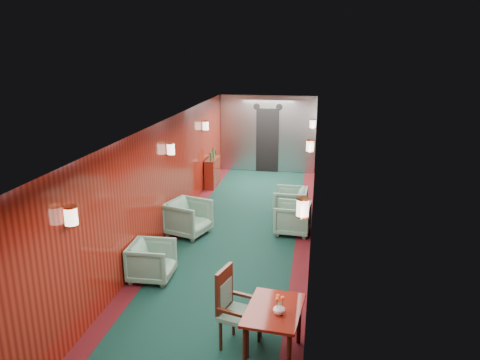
{
  "coord_description": "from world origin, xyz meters",
  "views": [
    {
      "loc": [
        1.55,
        -8.48,
        3.8
      ],
      "look_at": [
        0.0,
        0.71,
        1.15
      ],
      "focal_mm": 35.0,
      "sensor_mm": 36.0,
      "label": 1
    }
  ],
  "objects_px": {
    "armchair_right_far": "(290,203)",
    "armchair_left_near": "(152,261)",
    "credenza": "(212,172)",
    "side_chair": "(233,305)",
    "armchair_left_far": "(188,218)",
    "armchair_right_near": "(292,218)",
    "dining_table": "(274,317)"
  },
  "relations": [
    {
      "from": "armchair_right_far",
      "to": "armchair_left_near",
      "type": "bearing_deg",
      "value": -29.62
    },
    {
      "from": "credenza",
      "to": "armchair_right_far",
      "type": "height_order",
      "value": "credenza"
    },
    {
      "from": "side_chair",
      "to": "armchair_left_near",
      "type": "relative_size",
      "value": 1.5
    },
    {
      "from": "armchair_left_near",
      "to": "side_chair",
      "type": "bearing_deg",
      "value": -134.35
    },
    {
      "from": "armchair_left_near",
      "to": "armchair_left_far",
      "type": "distance_m",
      "value": 2.01
    },
    {
      "from": "side_chair",
      "to": "armchair_right_far",
      "type": "height_order",
      "value": "side_chair"
    },
    {
      "from": "armchair_left_far",
      "to": "armchair_right_far",
      "type": "relative_size",
      "value": 1.07
    },
    {
      "from": "armchair_left_far",
      "to": "armchair_right_near",
      "type": "distance_m",
      "value": 2.18
    },
    {
      "from": "dining_table",
      "to": "armchair_right_far",
      "type": "bearing_deg",
      "value": 97.18
    },
    {
      "from": "armchair_left_near",
      "to": "armchair_right_far",
      "type": "distance_m",
      "value": 4.03
    },
    {
      "from": "credenza",
      "to": "armchair_right_near",
      "type": "relative_size",
      "value": 1.48
    },
    {
      "from": "credenza",
      "to": "armchair_right_near",
      "type": "distance_m",
      "value": 3.98
    },
    {
      "from": "credenza",
      "to": "armchair_right_far",
      "type": "distance_m",
      "value": 3.17
    },
    {
      "from": "side_chair",
      "to": "armchair_left_far",
      "type": "relative_size",
      "value": 1.33
    },
    {
      "from": "side_chair",
      "to": "armchair_right_near",
      "type": "height_order",
      "value": "side_chair"
    },
    {
      "from": "dining_table",
      "to": "armchair_right_near",
      "type": "height_order",
      "value": "dining_table"
    },
    {
      "from": "armchair_left_near",
      "to": "armchair_left_far",
      "type": "relative_size",
      "value": 0.89
    },
    {
      "from": "armchair_left_far",
      "to": "armchair_right_far",
      "type": "bearing_deg",
      "value": -37.43
    },
    {
      "from": "dining_table",
      "to": "armchair_left_far",
      "type": "xyz_separation_m",
      "value": [
        -2.16,
        3.78,
        -0.22
      ]
    },
    {
      "from": "armchair_left_near",
      "to": "armchair_left_far",
      "type": "height_order",
      "value": "armchair_left_far"
    },
    {
      "from": "dining_table",
      "to": "credenza",
      "type": "relative_size",
      "value": 0.92
    },
    {
      "from": "armchair_left_near",
      "to": "armchair_left_far",
      "type": "xyz_separation_m",
      "value": [
        0.07,
        2.01,
        0.04
      ]
    },
    {
      "from": "credenza",
      "to": "armchair_left_far",
      "type": "xyz_separation_m",
      "value": [
        0.3,
        -3.58,
        -0.05
      ]
    },
    {
      "from": "side_chair",
      "to": "armchair_right_near",
      "type": "relative_size",
      "value": 1.47
    },
    {
      "from": "dining_table",
      "to": "armchair_left_near",
      "type": "xyz_separation_m",
      "value": [
        -2.23,
        1.77,
        -0.27
      ]
    },
    {
      "from": "credenza",
      "to": "armchair_left_far",
      "type": "height_order",
      "value": "credenza"
    },
    {
      "from": "side_chair",
      "to": "armchair_right_near",
      "type": "distance_m",
      "value": 4.05
    },
    {
      "from": "side_chair",
      "to": "credenza",
      "type": "height_order",
      "value": "credenza"
    },
    {
      "from": "dining_table",
      "to": "credenza",
      "type": "distance_m",
      "value": 7.76
    },
    {
      "from": "armchair_right_near",
      "to": "armchair_right_far",
      "type": "height_order",
      "value": "armchair_right_far"
    },
    {
      "from": "dining_table",
      "to": "armchair_left_far",
      "type": "height_order",
      "value": "armchair_left_far"
    },
    {
      "from": "armchair_right_far",
      "to": "dining_table",
      "type": "bearing_deg",
      "value": 3.3
    }
  ]
}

